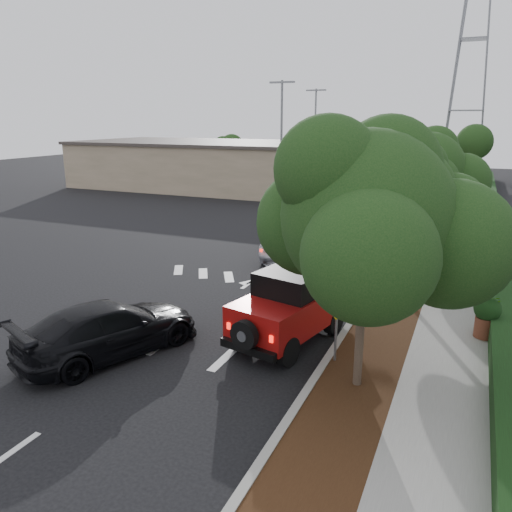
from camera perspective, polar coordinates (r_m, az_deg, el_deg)
The scene contains 19 objects.
ground at distance 15.00m, azimuth -9.77°, elevation -9.39°, with size 120.00×120.00×0.00m, color black.
curb at distance 24.26m, azimuth 15.59°, elevation 0.17°, with size 0.20×70.00×0.15m, color #9E9B93.
planting_strip at distance 24.16m, azimuth 17.93°, elevation -0.12°, with size 1.80×70.00×0.12m, color black.
sidewalk at distance 24.07m, azimuth 22.41°, elevation -0.60°, with size 2.00×70.00×0.12m, color gray.
hedge at distance 24.02m, azimuth 25.82°, elevation -0.18°, with size 0.80×70.00×0.80m, color black.
commercial_building at distance 47.76m, azimuth -6.25°, elevation 10.32°, with size 22.00×12.00×4.00m, color gray.
transmission_tower at distance 59.61m, azimuth 22.17°, elevation 8.37°, with size 7.00×4.00×28.00m, color slate, non-canonical shape.
street_tree_near at distance 12.62m, azimuth 11.41°, elevation -14.56°, with size 3.80×3.80×5.92m, color black, non-canonical shape.
street_tree_mid at distance 18.94m, azimuth 16.07°, elevation -4.41°, with size 3.20×3.20×5.32m, color black, non-canonical shape.
street_tree_far at distance 25.14m, azimuth 18.17°, elevation 0.31°, with size 3.40×3.40×5.62m, color black, non-canonical shape.
light_pole_a at distance 40.35m, azimuth 2.83°, elevation 6.58°, with size 2.00×0.22×9.00m, color slate, non-canonical shape.
light_pole_b at distance 51.92m, azimuth 6.57°, elevation 8.50°, with size 2.00×0.22×9.00m, color slate, non-canonical shape.
red_jeep at distance 14.46m, azimuth 4.20°, elevation -5.59°, with size 2.58×4.27×2.09m.
silver_suv_ahead at distance 23.16m, azimuth 4.94°, elevation 1.85°, with size 2.68×5.81×1.61m, color #B1B3BA.
black_suv_oncoming at distance 14.25m, azimuth -16.40°, elevation -7.97°, with size 2.05×5.05×1.47m, color black.
silver_sedan_oncoming at distance 27.84m, azimuth 5.04°, elevation 3.97°, with size 1.51×4.32×1.42m, color #B0B3B8.
parked_suv at distance 41.56m, azimuth -1.75°, elevation 8.00°, with size 1.94×4.82×1.64m, color #AEB1B6.
speed_hump_sign at distance 12.95m, azimuth 9.22°, elevation -6.21°, with size 1.02×0.09×2.18m.
terracotta_planter at distance 15.81m, azimuth 24.91°, elevation -5.86°, with size 0.75×0.75×1.31m.
Camera 1 is at (7.68, -11.26, 6.26)m, focal length 35.00 mm.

